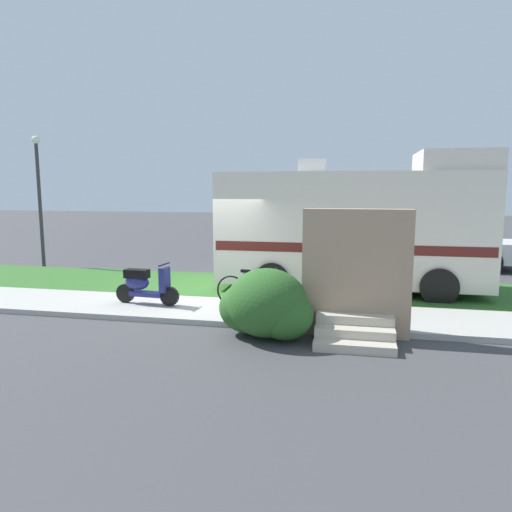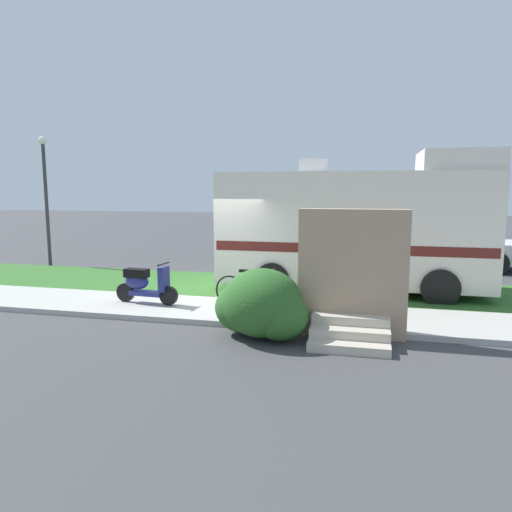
% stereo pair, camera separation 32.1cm
% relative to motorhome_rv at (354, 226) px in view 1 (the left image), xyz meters
% --- Properties ---
extents(ground_plane, '(80.00, 80.00, 0.00)m').
position_rel_motorhome_rv_xyz_m(ground_plane, '(-3.49, -1.79, -1.76)').
color(ground_plane, '#424244').
extents(sidewalk, '(24.00, 2.00, 0.12)m').
position_rel_motorhome_rv_xyz_m(sidewalk, '(-3.49, -2.99, -1.70)').
color(sidewalk, '#ADAAA3').
rests_on(sidewalk, ground).
extents(grass_strip, '(24.00, 3.40, 0.08)m').
position_rel_motorhome_rv_xyz_m(grass_strip, '(-3.49, -0.29, -1.72)').
color(grass_strip, '#336628').
rests_on(grass_strip, ground).
extents(motorhome_rv, '(6.92, 2.68, 3.68)m').
position_rel_motorhome_rv_xyz_m(motorhome_rv, '(0.00, 0.00, 0.00)').
color(motorhome_rv, silver).
rests_on(motorhome_rv, ground).
extents(scooter, '(1.58, 0.50, 0.97)m').
position_rel_motorhome_rv_xyz_m(scooter, '(-4.68, -2.95, -1.18)').
color(scooter, black).
rests_on(scooter, ground).
extents(bicycle, '(1.76, 0.52, 0.91)m').
position_rel_motorhome_rv_xyz_m(bicycle, '(-2.14, -2.84, -1.24)').
color(bicycle, black).
rests_on(bicycle, ground).
extents(pickup_truck_near, '(5.66, 2.42, 1.76)m').
position_rel_motorhome_rv_xyz_m(pickup_truck_near, '(2.19, 4.64, -0.81)').
color(pickup_truck_near, silver).
rests_on(pickup_truck_near, ground).
extents(porch_steps, '(2.00, 1.26, 2.40)m').
position_rel_motorhome_rv_xyz_m(porch_steps, '(0.06, -4.08, -0.79)').
color(porch_steps, '#BCB29E').
rests_on(porch_steps, ground).
extents(bush_by_porch, '(1.81, 1.36, 1.28)m').
position_rel_motorhome_rv_xyz_m(bush_by_porch, '(-1.56, -4.48, -1.15)').
color(bush_by_porch, '#2D6026').
rests_on(bush_by_porch, ground).
extents(bottle_green, '(0.07, 0.07, 0.28)m').
position_rel_motorhome_rv_xyz_m(bottle_green, '(-1.01, -3.13, -1.52)').
color(bottle_green, '#19722D').
rests_on(bottle_green, ground).
extents(street_lamp_post, '(0.28, 0.28, 4.54)m').
position_rel_motorhome_rv_xyz_m(street_lamp_post, '(-10.76, 1.81, 0.98)').
color(street_lamp_post, '#333338').
rests_on(street_lamp_post, ground).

